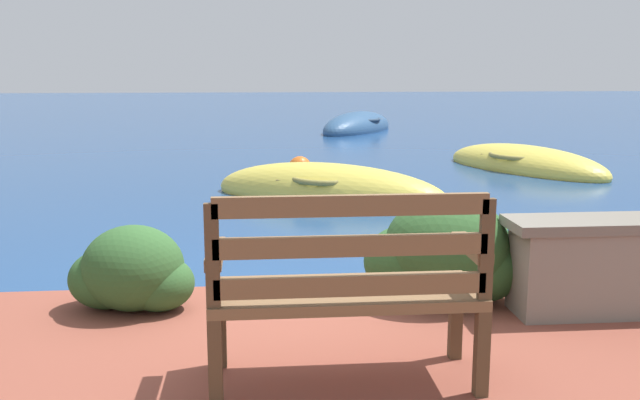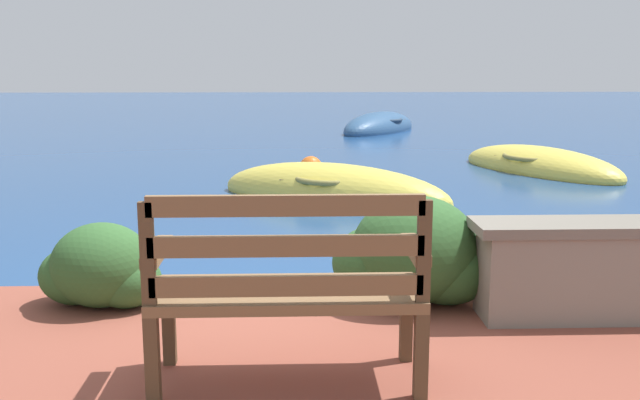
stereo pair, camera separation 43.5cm
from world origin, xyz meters
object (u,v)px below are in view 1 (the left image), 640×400
at_px(park_bench, 347,285).
at_px(mooring_buoy, 300,168).
at_px(rowboat_far, 357,128).
at_px(rowboat_nearest, 328,194).
at_px(rowboat_mid, 525,166).

distance_m(park_bench, mooring_buoy, 8.20).
relative_size(park_bench, rowboat_far, 0.36).
distance_m(rowboat_nearest, mooring_buoy, 2.39).
distance_m(rowboat_far, mooring_buoy, 7.23).
bearing_deg(mooring_buoy, rowboat_mid, -1.21).
bearing_deg(rowboat_nearest, park_bench, 116.23).
bearing_deg(rowboat_nearest, rowboat_far, -69.10).
height_order(park_bench, rowboat_far, park_bench).
bearing_deg(rowboat_far, rowboat_nearest, -159.25).
bearing_deg(rowboat_far, mooring_buoy, -164.31).
xyz_separation_m(rowboat_mid, rowboat_far, (-1.75, 7.04, 0.01)).
bearing_deg(rowboat_mid, rowboat_far, -12.33).
relative_size(rowboat_nearest, rowboat_mid, 0.96).
bearing_deg(rowboat_mid, rowboat_nearest, 97.37).
bearing_deg(mooring_buoy, park_bench, -92.10).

